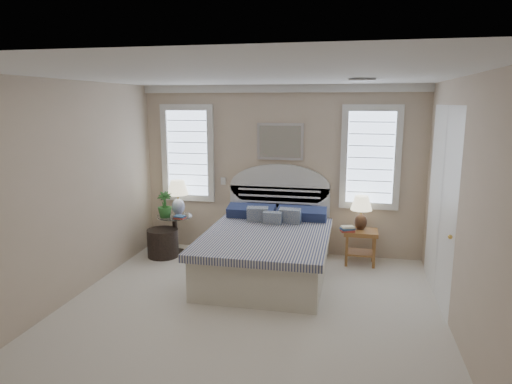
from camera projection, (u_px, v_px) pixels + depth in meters
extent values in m
cube|color=beige|center=(244.00, 320.00, 5.19)|extent=(4.50, 5.00, 0.01)
cube|color=white|center=(243.00, 75.00, 4.67)|extent=(4.50, 5.00, 0.01)
cube|color=#BDA88D|center=(280.00, 171.00, 7.33)|extent=(4.50, 0.02, 2.70)
cube|color=#BDA88D|center=(59.00, 195.00, 5.39)|extent=(0.02, 5.00, 2.70)
cube|color=#BDA88D|center=(467.00, 214.00, 4.47)|extent=(0.02, 5.00, 2.70)
cube|color=silver|center=(281.00, 88.00, 7.04)|extent=(4.50, 0.08, 0.12)
cube|color=#B2B2B2|center=(362.00, 80.00, 5.19)|extent=(0.30, 0.20, 0.02)
cube|color=silver|center=(223.00, 181.00, 7.54)|extent=(0.08, 0.01, 0.12)
cube|color=silver|center=(188.00, 153.00, 7.58)|extent=(0.90, 0.06, 1.60)
cube|color=silver|center=(370.00, 158.00, 6.97)|extent=(0.90, 0.06, 1.60)
cube|color=silver|center=(280.00, 142.00, 7.20)|extent=(0.74, 0.04, 0.58)
cube|color=white|center=(441.00, 203.00, 5.65)|extent=(0.02, 1.80, 2.40)
cube|color=beige|center=(266.00, 258.00, 6.41)|extent=(1.60, 2.10, 0.55)
cube|color=navy|center=(266.00, 238.00, 6.30)|extent=(1.72, 2.15, 0.10)
cube|color=beige|center=(279.00, 220.00, 7.42)|extent=(1.62, 0.08, 1.10)
cube|color=navy|center=(251.00, 212.00, 7.20)|extent=(0.75, 0.31, 0.23)
cube|color=navy|center=(302.00, 214.00, 7.04)|extent=(0.75, 0.31, 0.23)
cube|color=#374D7B|center=(258.00, 217.00, 6.95)|extent=(0.33, 0.20, 0.34)
cube|color=#374D7B|center=(290.00, 219.00, 6.85)|extent=(0.33, 0.20, 0.34)
cube|color=#374D7B|center=(273.00, 221.00, 6.81)|extent=(0.28, 0.14, 0.29)
cylinder|color=black|center=(176.00, 252.00, 7.49)|extent=(0.32, 0.32, 0.03)
cylinder|color=black|center=(175.00, 235.00, 7.43)|extent=(0.08, 0.08, 0.60)
cylinder|color=silver|center=(175.00, 216.00, 7.37)|extent=(0.56, 0.56, 0.02)
cube|color=#9D6133|center=(361.00, 232.00, 6.89)|extent=(0.50, 0.40, 0.06)
cube|color=#9D6133|center=(360.00, 252.00, 6.95)|extent=(0.44, 0.34, 0.03)
cube|color=#9D6133|center=(347.00, 251.00, 6.84)|extent=(0.04, 0.04, 0.47)
cube|color=#9D6133|center=(347.00, 245.00, 7.12)|extent=(0.04, 0.04, 0.47)
cube|color=#9D6133|center=(374.00, 253.00, 6.75)|extent=(0.04, 0.04, 0.47)
cube|color=#9D6133|center=(373.00, 247.00, 7.04)|extent=(0.04, 0.04, 0.47)
cylinder|color=black|center=(163.00, 243.00, 7.28)|extent=(0.62, 0.62, 0.45)
cylinder|color=white|center=(178.00, 213.00, 7.47)|extent=(0.15, 0.15, 0.03)
ellipsoid|color=white|center=(178.00, 207.00, 7.45)|extent=(0.28, 0.28, 0.27)
cylinder|color=gold|center=(178.00, 197.00, 7.42)|extent=(0.04, 0.04, 0.10)
cylinder|color=black|center=(360.00, 228.00, 6.95)|extent=(0.12, 0.12, 0.03)
ellipsoid|color=black|center=(361.00, 222.00, 6.93)|extent=(0.23, 0.23, 0.25)
cylinder|color=gold|center=(361.00, 212.00, 6.90)|extent=(0.03, 0.03, 0.09)
imported|color=#346729|center=(165.00, 205.00, 7.22)|extent=(0.26, 0.26, 0.41)
cube|color=#9D3327|center=(180.00, 218.00, 7.18)|extent=(0.19, 0.14, 0.02)
cube|color=#294E7C|center=(180.00, 216.00, 7.18)|extent=(0.18, 0.14, 0.02)
cube|color=#9D3327|center=(347.00, 231.00, 6.82)|extent=(0.24, 0.22, 0.03)
cube|color=#294E7C|center=(347.00, 229.00, 6.81)|extent=(0.23, 0.20, 0.03)
cube|color=beige|center=(348.00, 227.00, 6.81)|extent=(0.22, 0.19, 0.03)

